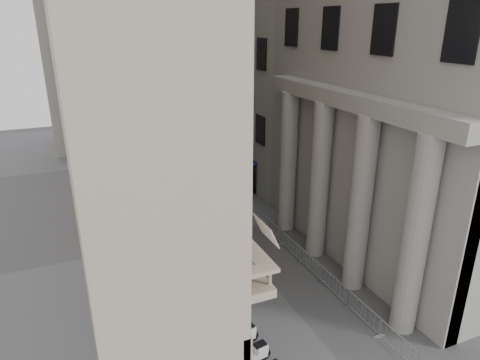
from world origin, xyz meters
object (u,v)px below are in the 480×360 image
object	(u,v)px
pedestrian_a	(168,172)
info_kiosk	(168,226)
security_tent	(152,172)
pedestrian_b	(191,173)
street_lamp	(162,138)

from	to	relation	value
pedestrian_a	info_kiosk	bearing A→B (deg)	91.22
security_tent	pedestrian_a	xyz separation A→B (m)	(2.32, 4.23, -1.77)
security_tent	pedestrian_b	distance (m)	5.51
street_lamp	pedestrian_b	distance (m)	6.19
street_lamp	pedestrian_a	xyz separation A→B (m)	(1.27, 4.04, -4.50)
security_tent	pedestrian_a	world-z (taller)	security_tent
security_tent	pedestrian_b	bearing A→B (deg)	36.30
street_lamp	pedestrian_a	world-z (taller)	street_lamp
street_lamp	info_kiosk	bearing A→B (deg)	-118.87
pedestrian_a	pedestrian_b	bearing A→B (deg)	164.72
security_tent	info_kiosk	world-z (taller)	security_tent
info_kiosk	pedestrian_b	xyz separation A→B (m)	(4.81, 10.29, -0.09)
street_lamp	pedestrian_b	xyz separation A→B (m)	(3.16, 2.91, -4.46)
info_kiosk	pedestrian_a	bearing A→B (deg)	86.92
street_lamp	pedestrian_b	world-z (taller)	street_lamp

